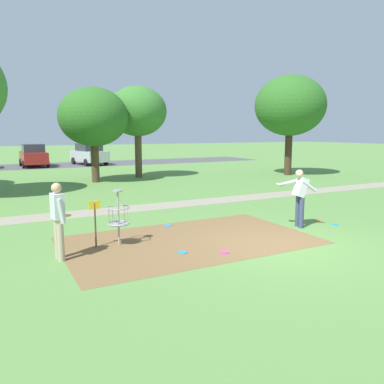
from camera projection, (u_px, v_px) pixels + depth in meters
name	position (u px, v px, depth m)	size (l,w,h in m)	color
ground_plane	(278.00, 246.00, 9.42)	(160.00, 160.00, 0.00)	#5B8942
dirt_tee_pad	(190.00, 240.00, 9.89)	(6.34, 3.88, 0.01)	brown
disc_golf_basket	(116.00, 215.00, 9.35)	(0.98, 0.58, 1.39)	#9E9EA3
player_foreground_watching	(58.00, 217.00, 8.23)	(0.42, 0.49, 1.71)	tan
player_throwing	(300.00, 194.00, 11.12)	(1.01, 0.72, 1.71)	#384260
frisbee_near_basket	(335.00, 225.00, 11.54)	(0.20, 0.20, 0.02)	#1E93DB
frisbee_by_tee	(182.00, 252.00, 8.86)	(0.22, 0.22, 0.02)	#1E93DB
frisbee_far_left	(319.00, 220.00, 12.07)	(0.23, 0.23, 0.02)	orange
frisbee_far_right	(168.00, 226.00, 11.39)	(0.24, 0.24, 0.02)	#1E93DB
frisbee_scattered_a	(224.00, 252.00, 8.87)	(0.24, 0.24, 0.02)	#E53D99
tree_near_right	(290.00, 106.00, 24.45)	(4.52, 4.52, 6.39)	#422D1E
tree_mid_left	(137.00, 112.00, 23.11)	(3.55, 3.55, 5.56)	brown
tree_mid_right	(93.00, 117.00, 20.92)	(3.80, 3.80, 5.23)	#4C3823
parking_lot_strip	(71.00, 165.00, 33.05)	(36.00, 6.00, 0.01)	#4C4C51
parked_car_center_left	(33.00, 155.00, 31.01)	(2.03, 4.23, 1.84)	maroon
parked_car_center_right	(89.00, 154.00, 32.93)	(2.61, 4.48, 1.84)	#B2B7BC
gravel_path	(173.00, 205.00, 14.77)	(40.00, 1.25, 0.00)	gray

